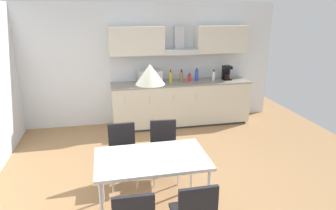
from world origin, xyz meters
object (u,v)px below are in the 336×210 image
chair_far_right (164,144)px  pendant_lamp (150,74)px  bottle_blue (197,75)px  coffee_maker (226,73)px  bottle_brown (181,77)px  bottle_white (214,76)px  bottle_yellow (171,77)px  chair_far_left (123,148)px  microwave (150,77)px  bottle_red (189,78)px  dining_table (152,161)px

chair_far_right → pendant_lamp: (-0.30, -0.78, 1.22)m
bottle_blue → chair_far_right: bottle_blue is taller
coffee_maker → bottle_brown: 1.02m
bottle_white → bottle_yellow: bottle_yellow is taller
chair_far_left → microwave: bearing=70.8°
microwave → pendant_lamp: pendant_lamp is taller
bottle_red → chair_far_left: size_ratio=0.21×
coffee_maker → bottle_red: (-0.84, -0.03, -0.07)m
microwave → bottle_yellow: size_ratio=1.77×
coffee_maker → dining_table: bearing=-126.3°
bottle_brown → chair_far_right: 2.29m
bottle_white → bottle_blue: bearing=173.9°
bottle_red → chair_far_right: 2.35m
bottle_white → pendant_lamp: size_ratio=0.73×
bottle_red → pendant_lamp: (-1.28, -2.86, 0.73)m
microwave → bottle_yellow: (0.43, -0.02, -0.02)m
bottle_yellow → bottle_blue: (0.59, 0.08, 0.00)m
chair_far_left → pendant_lamp: size_ratio=2.72×
chair_far_right → bottle_brown: bearing=69.1°
dining_table → pendant_lamp: size_ratio=4.11×
bottle_yellow → chair_far_right: bottle_yellow is taller
coffee_maker → bottle_blue: 0.67m
bottle_brown → bottle_blue: 0.36m
bottle_yellow → coffee_maker: bearing=2.1°
pendant_lamp → bottle_yellow: bearing=73.2°
bottle_red → bottle_white: (0.55, 0.02, 0.02)m
dining_table → bottle_red: bearing=66.0°
coffee_maker → dining_table: coffee_maker is taller
bottle_yellow → bottle_blue: bottle_blue is taller
bottle_yellow → bottle_blue: 0.60m
chair_far_right → bottle_blue: bearing=61.7°
microwave → coffee_maker: size_ratio=1.60×
bottle_red → chair_far_left: bottle_red is taller
bottle_brown → chair_far_right: bottle_brown is taller
bottle_yellow → chair_far_right: size_ratio=0.31×
microwave → bottle_red: size_ratio=2.65×
bottle_brown → dining_table: bearing=-111.0°
dining_table → chair_far_right: size_ratio=1.51×
bottle_white → dining_table: 3.42m
coffee_maker → pendant_lamp: bearing=-126.3°
microwave → chair_far_left: microwave is taller
dining_table → coffee_maker: bearing=53.7°
bottle_white → chair_far_left: (-2.12, -2.10, -0.51)m
microwave → dining_table: 2.92m
coffee_maker → chair_far_left: (-2.42, -2.11, -0.56)m
bottle_white → dining_table: bottle_white is taller
coffee_maker → pendant_lamp: size_ratio=0.94×
bottle_red → bottle_blue: (0.18, 0.06, 0.04)m
chair_far_right → bottle_white: bearing=54.1°
bottle_red → dining_table: bearing=-114.0°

